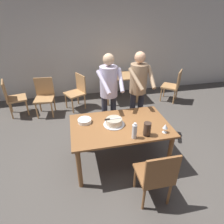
# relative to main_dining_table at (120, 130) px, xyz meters

# --- Properties ---
(ground_plane) EXTENTS (14.00, 14.00, 0.00)m
(ground_plane) POSITION_rel_main_dining_table_xyz_m (0.00, 0.00, -0.65)
(ground_plane) COLOR #4C4742
(back_wall) EXTENTS (10.00, 0.12, 2.70)m
(back_wall) POSITION_rel_main_dining_table_xyz_m (0.00, 3.11, 0.70)
(back_wall) COLOR beige
(back_wall) RESTS_ON ground_plane
(main_dining_table) EXTENTS (1.57, 0.98, 0.75)m
(main_dining_table) POSITION_rel_main_dining_table_xyz_m (0.00, 0.00, 0.00)
(main_dining_table) COLOR brown
(main_dining_table) RESTS_ON ground_plane
(cake_on_platter) EXTENTS (0.34, 0.34, 0.11)m
(cake_on_platter) POSITION_rel_main_dining_table_xyz_m (-0.10, 0.03, 0.15)
(cake_on_platter) COLOR silver
(cake_on_platter) RESTS_ON main_dining_table
(cake_knife) EXTENTS (0.27, 0.03, 0.02)m
(cake_knife) POSITION_rel_main_dining_table_xyz_m (-0.17, 0.02, 0.22)
(cake_knife) COLOR silver
(cake_knife) RESTS_ON cake_on_platter
(plate_stack) EXTENTS (0.22, 0.22, 0.06)m
(plate_stack) POSITION_rel_main_dining_table_xyz_m (-0.55, 0.20, 0.13)
(plate_stack) COLOR white
(plate_stack) RESTS_ON main_dining_table
(wine_glass_near) EXTENTS (0.08, 0.08, 0.14)m
(wine_glass_near) POSITION_rel_main_dining_table_xyz_m (0.60, -0.34, 0.21)
(wine_glass_near) COLOR silver
(wine_glass_near) RESTS_ON main_dining_table
(water_bottle) EXTENTS (0.07, 0.07, 0.25)m
(water_bottle) POSITION_rel_main_dining_table_xyz_m (0.11, -0.37, 0.22)
(water_bottle) COLOR silver
(water_bottle) RESTS_ON main_dining_table
(hurricane_lamp) EXTENTS (0.11, 0.11, 0.21)m
(hurricane_lamp) POSITION_rel_main_dining_table_xyz_m (0.31, -0.35, 0.21)
(hurricane_lamp) COLOR black
(hurricane_lamp) RESTS_ON main_dining_table
(person_cutting_cake) EXTENTS (0.46, 0.57, 1.72)m
(person_cutting_cake) POSITION_rel_main_dining_table_xyz_m (-0.04, 0.70, 0.43)
(person_cutting_cake) COLOR #2D2D38
(person_cutting_cake) RESTS_ON ground_plane
(person_standing_beside) EXTENTS (0.46, 0.57, 1.72)m
(person_standing_beside) POSITION_rel_main_dining_table_xyz_m (0.54, 0.73, 0.43)
(person_standing_beside) COLOR #2D2D38
(person_standing_beside) RESTS_ON ground_plane
(chair_near_side) EXTENTS (0.44, 0.44, 0.90)m
(chair_near_side) POSITION_rel_main_dining_table_xyz_m (0.26, -0.87, -0.16)
(chair_near_side) COLOR brown
(chair_near_side) RESTS_ON ground_plane
(background_table) EXTENTS (1.00, 0.70, 0.74)m
(background_table) POSITION_rel_main_dining_table_xyz_m (0.64, 2.41, -0.07)
(background_table) COLOR tan
(background_table) RESTS_ON ground_plane
(background_chair_0) EXTENTS (0.53, 0.53, 0.90)m
(background_chair_0) POSITION_rel_main_dining_table_xyz_m (-2.13, 2.13, -0.16)
(background_chair_0) COLOR tan
(background_chair_0) RESTS_ON ground_plane
(background_chair_1) EXTENTS (0.59, 0.59, 0.90)m
(background_chair_1) POSITION_rel_main_dining_table_xyz_m (-0.59, 2.17, -0.16)
(background_chair_1) COLOR tan
(background_chair_1) RESTS_ON ground_plane
(background_chair_2) EXTENTS (0.48, 0.48, 0.90)m
(background_chair_2) POSITION_rel_main_dining_table_xyz_m (-1.38, 2.05, -0.16)
(background_chair_2) COLOR tan
(background_chair_2) RESTS_ON ground_plane
(background_chair_3) EXTENTS (0.62, 0.62, 0.90)m
(background_chair_3) POSITION_rel_main_dining_table_xyz_m (2.06, 2.02, -0.16)
(background_chair_3) COLOR tan
(background_chair_3) RESTS_ON ground_plane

